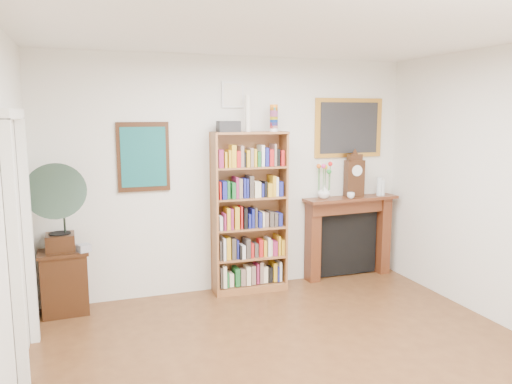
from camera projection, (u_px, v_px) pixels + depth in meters
room at (330, 215)px, 3.66m from camera, size 4.51×5.01×2.81m
door_casing at (20, 221)px, 4.09m from camera, size 0.08×1.02×2.17m
teal_poster at (143, 157)px, 5.59m from camera, size 0.58×0.04×0.78m
small_picture at (233, 95)px, 5.83m from camera, size 0.26×0.04×0.30m
gilt_painting at (349, 128)px, 6.39m from camera, size 0.95×0.04×0.75m
bookshelf at (250, 203)px, 5.93m from camera, size 0.90×0.35×2.21m
side_cabinet at (65, 282)px, 5.34m from camera, size 0.52×0.39×0.69m
fireplace at (348, 230)px, 6.53m from camera, size 1.28×0.37×1.07m
gramophone at (57, 203)px, 5.07m from camera, size 0.60×0.74×0.96m
cd_stack at (84, 248)px, 5.25m from camera, size 0.16×0.16×0.08m
mantel_clock at (354, 176)px, 6.41m from camera, size 0.24×0.15×0.55m
flower_vase at (324, 192)px, 6.28m from camera, size 0.18×0.18×0.17m
teacup at (351, 195)px, 6.30m from camera, size 0.10×0.10×0.08m
bottle_left at (379, 186)px, 6.51m from camera, size 0.07×0.07×0.24m
bottle_right at (383, 188)px, 6.53m from camera, size 0.06×0.06×0.20m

